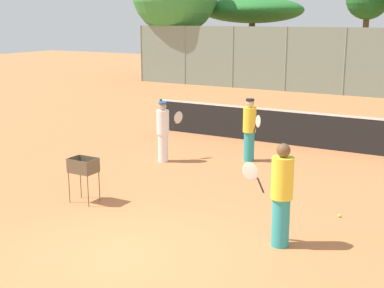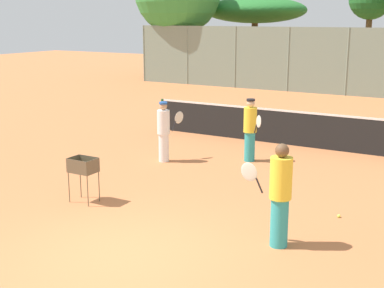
{
  "view_description": "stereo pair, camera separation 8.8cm",
  "coord_description": "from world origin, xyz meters",
  "px_view_note": "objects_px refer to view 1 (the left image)",
  "views": [
    {
      "loc": [
        5.0,
        -6.46,
        3.82
      ],
      "look_at": [
        -0.82,
        3.79,
        1.0
      ],
      "focal_mm": 50.0,
      "sensor_mm": 36.0,
      "label": 1
    },
    {
      "loc": [
        5.07,
        -6.42,
        3.82
      ],
      "look_at": [
        -0.82,
        3.79,
        1.0
      ],
      "focal_mm": 50.0,
      "sensor_mm": 36.0,
      "label": 2
    }
  ],
  "objects_px": {
    "tennis_net": "(298,128)",
    "ball_cart": "(83,169)",
    "player_red_cap": "(281,194)",
    "player_white_outfit": "(250,129)",
    "player_yellow_shirt": "(163,131)"
  },
  "relations": [
    {
      "from": "tennis_net",
      "to": "player_red_cap",
      "type": "bearing_deg",
      "value": -73.54
    },
    {
      "from": "tennis_net",
      "to": "player_yellow_shirt",
      "type": "height_order",
      "value": "player_yellow_shirt"
    },
    {
      "from": "tennis_net",
      "to": "ball_cart",
      "type": "xyz_separation_m",
      "value": [
        -2.25,
        -7.07,
        0.17
      ]
    },
    {
      "from": "player_white_outfit",
      "to": "player_red_cap",
      "type": "relative_size",
      "value": 0.95
    },
    {
      "from": "tennis_net",
      "to": "player_yellow_shirt",
      "type": "bearing_deg",
      "value": -126.3
    },
    {
      "from": "tennis_net",
      "to": "player_white_outfit",
      "type": "bearing_deg",
      "value": -103.89
    },
    {
      "from": "player_red_cap",
      "to": "player_white_outfit",
      "type": "bearing_deg",
      "value": -67.58
    },
    {
      "from": "player_yellow_shirt",
      "to": "ball_cart",
      "type": "xyz_separation_m",
      "value": [
        0.31,
        -3.58,
        -0.12
      ]
    },
    {
      "from": "player_white_outfit",
      "to": "player_red_cap",
      "type": "bearing_deg",
      "value": -18.35
    },
    {
      "from": "tennis_net",
      "to": "ball_cart",
      "type": "distance_m",
      "value": 7.42
    },
    {
      "from": "player_white_outfit",
      "to": "ball_cart",
      "type": "xyz_separation_m",
      "value": [
        -1.68,
        -4.76,
        -0.16
      ]
    },
    {
      "from": "tennis_net",
      "to": "player_white_outfit",
      "type": "height_order",
      "value": "player_white_outfit"
    },
    {
      "from": "tennis_net",
      "to": "player_white_outfit",
      "type": "relative_size",
      "value": 5.8
    },
    {
      "from": "tennis_net",
      "to": "player_red_cap",
      "type": "xyz_separation_m",
      "value": [
        2.1,
        -7.12,
        0.37
      ]
    },
    {
      "from": "tennis_net",
      "to": "player_red_cap",
      "type": "distance_m",
      "value": 7.44
    }
  ]
}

